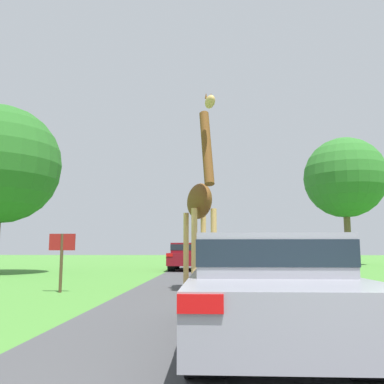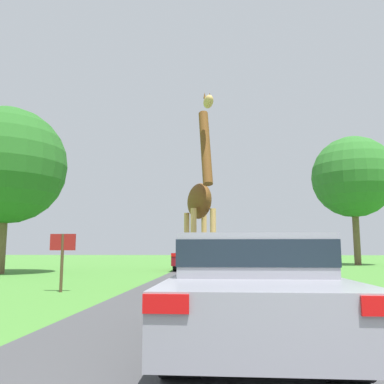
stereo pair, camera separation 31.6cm
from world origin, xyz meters
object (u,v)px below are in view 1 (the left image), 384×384
(giraffe_near_road, at_px, (200,202))
(tree_centre_back, at_px, (0,164))
(car_lead_maroon, at_px, (265,283))
(sign_post, at_px, (62,251))
(car_far_ahead, at_px, (187,255))
(car_queue_right, at_px, (243,255))
(tree_right_cluster, at_px, (345,178))
(car_queue_left, at_px, (235,261))

(giraffe_near_road, bearing_deg, tree_centre_back, -48.38)
(car_lead_maroon, relative_size, sign_post, 2.99)
(car_far_ahead, distance_m, sign_post, 12.21)
(car_queue_right, bearing_deg, car_far_ahead, -130.50)
(car_queue_right, height_order, tree_right_cluster, tree_right_cluster)
(tree_right_cluster, xyz_separation_m, sign_post, (-13.96, -19.70, -5.36))
(car_queue_right, xyz_separation_m, sign_post, (-5.99, -15.86, 0.30))
(car_queue_right, height_order, car_far_ahead, car_far_ahead)
(giraffe_near_road, relative_size, sign_post, 3.36)
(car_lead_maroon, bearing_deg, car_queue_left, 88.84)
(giraffe_near_road, distance_m, car_far_ahead, 11.49)
(car_queue_left, bearing_deg, car_lead_maroon, -91.16)
(car_lead_maroon, height_order, car_far_ahead, car_far_ahead)
(car_queue_right, relative_size, car_far_ahead, 0.90)
(car_lead_maroon, xyz_separation_m, car_queue_right, (1.35, 21.42, 0.07))
(giraffe_near_road, distance_m, car_queue_left, 4.53)
(giraffe_near_road, relative_size, car_lead_maroon, 1.12)
(giraffe_near_road, bearing_deg, car_far_ahead, -97.27)
(tree_right_cluster, relative_size, sign_post, 6.15)
(car_far_ahead, distance_m, tree_centre_back, 10.55)
(car_queue_right, bearing_deg, car_queue_left, -95.82)
(giraffe_near_road, xyz_separation_m, tree_right_cluster, (10.30, 19.11, 4.00))
(giraffe_near_road, xyz_separation_m, car_queue_right, (2.33, 15.26, -1.66))
(giraffe_near_road, xyz_separation_m, car_far_ahead, (-1.03, 11.33, -1.65))
(tree_centre_back, bearing_deg, sign_post, -51.76)
(car_lead_maroon, relative_size, car_far_ahead, 1.00)
(car_lead_maroon, xyz_separation_m, car_queue_left, (0.21, 10.16, -0.02))
(car_lead_maroon, height_order, car_queue_left, car_lead_maroon)
(giraffe_near_road, distance_m, tree_right_cluster, 22.07)
(giraffe_near_road, height_order, car_queue_left, giraffe_near_road)
(car_lead_maroon, distance_m, car_queue_left, 10.16)
(car_queue_left, bearing_deg, car_queue_right, 84.18)
(car_queue_right, distance_m, tree_right_cluster, 10.50)
(car_queue_right, xyz_separation_m, car_queue_left, (-1.15, -11.26, -0.09))
(car_queue_left, bearing_deg, car_far_ahead, 106.84)
(car_queue_right, bearing_deg, tree_centre_back, -145.21)
(sign_post, bearing_deg, tree_centre_back, 128.24)
(car_queue_left, bearing_deg, giraffe_near_road, -106.47)
(car_queue_left, distance_m, car_far_ahead, 7.65)
(giraffe_near_road, xyz_separation_m, car_lead_maroon, (0.98, -6.15, -1.73))
(giraffe_near_road, relative_size, tree_centre_back, 0.65)
(car_queue_right, height_order, tree_centre_back, tree_centre_back)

